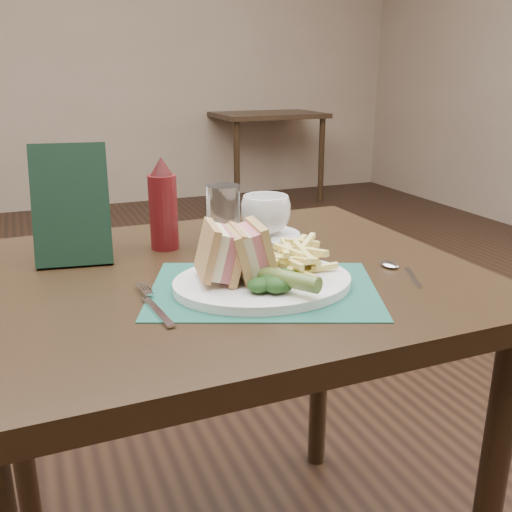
{
  "coord_description": "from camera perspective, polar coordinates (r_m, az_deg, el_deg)",
  "views": [
    {
      "loc": [
        -0.31,
        -1.43,
        1.1
      ],
      "look_at": [
        0.04,
        -0.58,
        0.8
      ],
      "focal_mm": 40.0,
      "sensor_mm": 36.0,
      "label": 1
    }
  ],
  "objects": [
    {
      "name": "fries_pile",
      "position": [
        0.98,
        3.99,
        0.05
      ],
      "size": [
        0.18,
        0.2,
        0.05
      ],
      "primitive_type": null,
      "color": "#ECDB76",
      "rests_on": "plate"
    },
    {
      "name": "ketchup_bottle",
      "position": [
        1.16,
        -9.28,
        5.2
      ],
      "size": [
        0.07,
        0.07,
        0.19
      ],
      "primitive_type": null,
      "rotation": [
        0.0,
        0.0,
        -0.38
      ],
      "color": "#510D10",
      "rests_on": "table_main"
    },
    {
      "name": "fork",
      "position": [
        0.89,
        -10.27,
        -4.51
      ],
      "size": [
        0.05,
        0.17,
        0.01
      ],
      "primitive_type": null,
      "rotation": [
        0.0,
        0.0,
        0.11
      ],
      "color": "silver",
      "rests_on": "placemat"
    },
    {
      "name": "pickle_spear",
      "position": [
        0.88,
        2.93,
        -2.25
      ],
      "size": [
        0.08,
        0.12,
        0.03
      ],
      "primitive_type": "cylinder",
      "rotation": [
        1.54,
        0.0,
        0.52
      ],
      "color": "#4B6125",
      "rests_on": "plate"
    },
    {
      "name": "kale_garnish",
      "position": [
        0.9,
        1.94,
        -2.53
      ],
      "size": [
        0.11,
        0.08,
        0.03
      ],
      "primitive_type": null,
      "color": "#153312",
      "rests_on": "plate"
    },
    {
      "name": "check_presenter",
      "position": [
        1.11,
        -18.01,
        4.88
      ],
      "size": [
        0.15,
        0.11,
        0.22
      ],
      "primitive_type": "cube",
      "rotation": [
        -0.31,
        0.0,
        -0.16
      ],
      "color": "black",
      "rests_on": "table_main"
    },
    {
      "name": "plate",
      "position": [
        0.95,
        0.69,
        -2.67
      ],
      "size": [
        0.32,
        0.27,
        0.01
      ],
      "primitive_type": null,
      "rotation": [
        0.0,
        0.0,
        -0.1
      ],
      "color": "white",
      "rests_on": "placemat"
    },
    {
      "name": "sandwich_half_b",
      "position": [
        0.92,
        -1.85,
        0.39
      ],
      "size": [
        0.08,
        0.1,
        0.1
      ],
      "primitive_type": null,
      "rotation": [
        0.0,
        -0.24,
        -0.11
      ],
      "color": "tan",
      "rests_on": "plate"
    },
    {
      "name": "wall_back",
      "position": [
        5.06,
        -18.37,
        4.64
      ],
      "size": [
        6.0,
        0.0,
        6.0
      ],
      "primitive_type": "plane",
      "rotation": [
        1.57,
        0.0,
        0.0
      ],
      "color": "gray",
      "rests_on": "ground"
    },
    {
      "name": "floor",
      "position": [
        1.82,
        -8.46,
        -19.05
      ],
      "size": [
        7.0,
        7.0,
        0.0
      ],
      "primitive_type": "plane",
      "color": "black",
      "rests_on": "ground"
    },
    {
      "name": "spoon",
      "position": [
        1.05,
        14.6,
        -1.5
      ],
      "size": [
        0.09,
        0.15,
        0.01
      ],
      "primitive_type": null,
      "rotation": [
        0.0,
        0.0,
        -0.42
      ],
      "color": "silver",
      "rests_on": "table_main"
    },
    {
      "name": "drinking_glass",
      "position": [
        1.15,
        -3.29,
        3.86
      ],
      "size": [
        0.08,
        0.08,
        0.13
      ],
      "primitive_type": "cylinder",
      "rotation": [
        0.0,
        0.0,
        -0.2
      ],
      "color": "white",
      "rests_on": "table_main"
    },
    {
      "name": "saucer",
      "position": [
        1.24,
        0.96,
        2.07
      ],
      "size": [
        0.16,
        0.16,
        0.01
      ],
      "primitive_type": "cylinder",
      "rotation": [
        0.0,
        0.0,
        0.09
      ],
      "color": "white",
      "rests_on": "table_main"
    },
    {
      "name": "coffee_cup",
      "position": [
        1.22,
        0.98,
        4.17
      ],
      "size": [
        0.15,
        0.15,
        0.08
      ],
      "primitive_type": "imported",
      "rotation": [
        0.0,
        0.0,
        0.65
      ],
      "color": "white",
      "rests_on": "saucer"
    },
    {
      "name": "placemat",
      "position": [
        0.94,
        0.76,
        -3.34
      ],
      "size": [
        0.44,
        0.39,
        0.0
      ],
      "primitive_type": "cube",
      "rotation": [
        0.0,
        0.0,
        -0.39
      ],
      "color": "#184E3F",
      "rests_on": "table_main"
    },
    {
      "name": "table_main",
      "position": [
        1.21,
        -3.15,
        -18.37
      ],
      "size": [
        0.9,
        0.75,
        0.75
      ],
      "primitive_type": null,
      "color": "black",
      "rests_on": "ground"
    },
    {
      "name": "sandwich_half_a",
      "position": [
        0.92,
        -4.88,
        0.29
      ],
      "size": [
        0.09,
        0.1,
        0.1
      ],
      "primitive_type": null,
      "rotation": [
        0.0,
        0.24,
        -0.14
      ],
      "color": "tan",
      "rests_on": "plate"
    },
    {
      "name": "table_bg_right",
      "position": [
        5.13,
        0.95,
        10.01
      ],
      "size": [
        0.9,
        0.75,
        0.75
      ],
      "primitive_type": null,
      "color": "black",
      "rests_on": "ground"
    }
  ]
}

